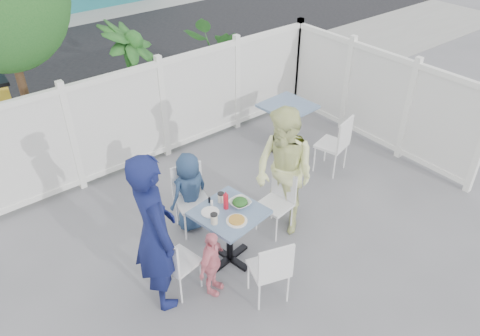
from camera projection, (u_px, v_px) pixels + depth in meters
ground at (258, 234)px, 6.08m from camera, size 80.00×80.00×0.00m
near_sidewalk at (123, 123)px, 8.53m from camera, size 24.00×2.60×0.01m
street at (50, 63)px, 10.91m from camera, size 24.00×5.00×0.01m
far_sidewalk at (9, 30)px, 12.91m from camera, size 24.00×1.60×0.01m
fence_back at (163, 111)px, 7.24m from camera, size 5.86×0.08×1.60m
fence_right at (376, 99)px, 7.57m from camera, size 0.08×3.66×1.60m
potted_shrub_a at (133, 85)px, 7.51m from camera, size 1.57×1.57×2.00m
potted_shrub_b at (229, 70)px, 8.51m from camera, size 1.87×1.77×1.63m
main_table at (229, 223)px, 5.38m from camera, size 0.81×0.81×0.75m
spare_table at (287, 115)px, 7.51m from camera, size 0.78×0.78×0.78m
chair_left at (174, 260)px, 5.02m from camera, size 0.44×0.45×0.84m
chair_right at (279, 197)px, 5.92m from camera, size 0.42×0.43×0.84m
chair_back at (190, 193)px, 5.94m from camera, size 0.48×0.47×0.89m
chair_near at (272, 267)px, 4.91m from camera, size 0.49×0.48×0.86m
chair_spare at (337, 141)px, 6.96m from camera, size 0.51×0.50×0.93m
man at (155, 232)px, 4.73m from camera, size 0.55×0.75×1.86m
woman at (284, 172)px, 5.74m from camera, size 0.68×0.85×1.70m
boy at (190, 192)px, 5.92m from camera, size 0.56×0.39×1.09m
toddler at (212, 264)px, 5.06m from camera, size 0.53×0.41×0.84m
plate_main at (237, 221)px, 5.14m from camera, size 0.24×0.24×0.01m
plate_side at (210, 212)px, 5.26m from camera, size 0.21×0.21×0.01m
salad_bowl at (240, 203)px, 5.36m from camera, size 0.24×0.24×0.06m
coffee_cup_a at (214, 219)px, 5.09m from camera, size 0.08×0.08×0.12m
coffee_cup_b at (221, 198)px, 5.40m from camera, size 0.07×0.07×0.11m
ketchup_bottle at (226, 202)px, 5.28m from camera, size 0.06×0.06×0.19m
salt_shaker at (212, 203)px, 5.35m from camera, size 0.03×0.03×0.07m
pepper_shaker at (209, 200)px, 5.40m from camera, size 0.03×0.03×0.07m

